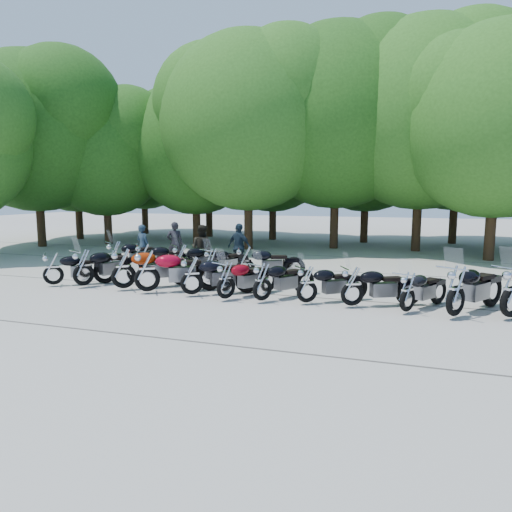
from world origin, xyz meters
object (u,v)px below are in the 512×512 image
(motorcycle_3, at_px, (147,269))
(rider_2, at_px, (239,247))
(motorcycle_7, at_px, (307,283))
(motorcycle_0, at_px, (53,268))
(rider_3, at_px, (175,243))
(motorcycle_10, at_px, (456,289))
(rider_1, at_px, (202,248))
(motorcycle_12, at_px, (116,255))
(motorcycle_13, at_px, (144,257))
(motorcycle_8, at_px, (353,285))
(motorcycle_9, at_px, (408,290))
(motorcycle_15, at_px, (211,262))
(motorcycle_4, at_px, (192,274))
(rider_0, at_px, (143,245))
(motorcycle_2, at_px, (123,267))
(motorcycle_14, at_px, (181,259))
(motorcycle_1, at_px, (83,266))
(motorcycle_16, at_px, (245,261))
(motorcycle_6, at_px, (262,280))
(motorcycle_5, at_px, (226,279))

(motorcycle_3, bearing_deg, rider_2, -47.24)
(motorcycle_3, relative_size, motorcycle_7, 1.25)
(motorcycle_0, bearing_deg, rider_3, -54.57)
(motorcycle_10, height_order, rider_1, rider_1)
(motorcycle_12, height_order, motorcycle_13, motorcycle_12)
(motorcycle_12, bearing_deg, motorcycle_3, 174.21)
(motorcycle_8, height_order, motorcycle_9, motorcycle_8)
(motorcycle_12, distance_m, motorcycle_15, 3.78)
(motorcycle_4, height_order, rider_0, rider_0)
(motorcycle_9, xyz_separation_m, rider_2, (-5.94, 4.45, 0.32))
(motorcycle_10, height_order, motorcycle_12, motorcycle_10)
(rider_0, xyz_separation_m, rider_1, (2.76, -0.43, 0.04))
(motorcycle_2, height_order, motorcycle_14, motorcycle_2)
(motorcycle_9, relative_size, rider_0, 1.22)
(motorcycle_7, distance_m, rider_0, 8.59)
(rider_0, bearing_deg, motorcycle_3, 137.46)
(rider_2, bearing_deg, motorcycle_12, 42.66)
(motorcycle_1, distance_m, motorcycle_7, 6.99)
(motorcycle_14, distance_m, motorcycle_16, 2.27)
(motorcycle_6, distance_m, motorcycle_15, 3.69)
(rider_2, height_order, rider_3, rider_2)
(motorcycle_10, distance_m, motorcycle_15, 7.82)
(motorcycle_1, bearing_deg, motorcycle_13, -78.63)
(motorcycle_12, xyz_separation_m, rider_1, (2.84, 1.28, 0.21))
(motorcycle_7, bearing_deg, motorcycle_15, 20.33)
(motorcycle_12, relative_size, motorcycle_14, 1.03)
(rider_0, distance_m, rider_3, 1.25)
(motorcycle_9, relative_size, motorcycle_15, 0.98)
(motorcycle_8, xyz_separation_m, rider_0, (-8.65, 4.19, 0.23))
(motorcycle_6, bearing_deg, motorcycle_14, -0.50)
(motorcycle_4, relative_size, rider_3, 1.30)
(motorcycle_12, distance_m, motorcycle_14, 2.67)
(motorcycle_4, relative_size, motorcycle_5, 1.07)
(motorcycle_3, bearing_deg, motorcycle_0, 57.80)
(motorcycle_2, xyz_separation_m, motorcycle_16, (2.92, 2.64, -0.07))
(motorcycle_13, relative_size, rider_2, 1.27)
(motorcycle_2, xyz_separation_m, motorcycle_7, (5.56, -0.02, -0.14))
(motorcycle_7, distance_m, rider_1, 6.06)
(motorcycle_10, bearing_deg, motorcycle_3, 32.98)
(motorcycle_0, xyz_separation_m, motorcycle_13, (1.66, 2.58, 0.04))
(motorcycle_3, xyz_separation_m, motorcycle_6, (3.48, -0.01, -0.12))
(motorcycle_16, distance_m, rider_2, 1.86)
(motorcycle_3, distance_m, motorcycle_9, 7.15)
(rider_3, bearing_deg, motorcycle_15, 113.03)
(motorcycle_7, relative_size, motorcycle_14, 0.89)
(motorcycle_13, height_order, motorcycle_15, motorcycle_13)
(motorcycle_4, xyz_separation_m, rider_0, (-4.22, 4.29, 0.19))
(motorcycle_9, height_order, motorcycle_15, motorcycle_15)
(motorcycle_12, bearing_deg, motorcycle_6, -166.07)
(motorcycle_4, distance_m, motorcycle_15, 2.60)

